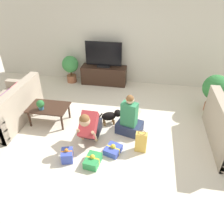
{
  "coord_description": "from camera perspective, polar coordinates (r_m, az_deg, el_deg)",
  "views": [
    {
      "loc": [
        0.62,
        -3.68,
        3.0
      ],
      "look_at": [
        -0.03,
        0.12,
        0.45
      ],
      "focal_mm": 35.0,
      "sensor_mm": 36.0,
      "label": 1
    }
  ],
  "objects": [
    {
      "name": "sofa_left",
      "position": [
        5.52,
        -25.16,
        0.85
      ],
      "size": [
        0.88,
        1.75,
        0.86
      ],
      "rotation": [
        0.0,
        0.0,
        -1.57
      ],
      "color": "tan",
      "rests_on": "ground_plane"
    },
    {
      "name": "potted_plant_back_left",
      "position": [
        6.88,
        -10.8,
        11.68
      ],
      "size": [
        0.49,
        0.49,
        0.82
      ],
      "color": "#A36042",
      "rests_on": "ground_plane"
    },
    {
      "name": "gift_bag_a",
      "position": [
        4.25,
        7.59,
        -7.75
      ],
      "size": [
        0.22,
        0.15,
        0.45
      ],
      "rotation": [
        0.0,
        0.0,
        -0.05
      ],
      "color": "#E5B74C",
      "rests_on": "ground_plane"
    },
    {
      "name": "gift_box_a",
      "position": [
        4.07,
        -5.05,
        -12.51
      ],
      "size": [
        0.29,
        0.39,
        0.22
      ],
      "rotation": [
        0.0,
        0.0,
        -0.13
      ],
      "color": "#2D934C",
      "rests_on": "ground_plane"
    },
    {
      "name": "tv",
      "position": [
        6.52,
        -2.23,
        14.46
      ],
      "size": [
        1.06,
        0.2,
        0.74
      ],
      "color": "black",
      "rests_on": "tv_console"
    },
    {
      "name": "person_kneeling",
      "position": [
        4.4,
        -5.81,
        -3.59
      ],
      "size": [
        0.36,
        0.82,
        0.81
      ],
      "rotation": [
        0.0,
        0.0,
        -0.03
      ],
      "color": "#23232D",
      "rests_on": "ground_plane"
    },
    {
      "name": "gift_box_b",
      "position": [
        4.27,
        0.28,
        -9.79
      ],
      "size": [
        0.36,
        0.39,
        0.2
      ],
      "rotation": [
        0.0,
        0.0,
        -0.31
      ],
      "color": "#3D51BC",
      "rests_on": "ground_plane"
    },
    {
      "name": "wall_back",
      "position": [
        6.57,
        4.24,
        18.38
      ],
      "size": [
        8.4,
        0.06,
        2.6
      ],
      "color": "beige",
      "rests_on": "ground_plane"
    },
    {
      "name": "person_sitting",
      "position": [
        4.61,
        4.59,
        -2.07
      ],
      "size": [
        0.61,
        0.57,
        0.94
      ],
      "rotation": [
        0.0,
        0.0,
        2.87
      ],
      "color": "#283351",
      "rests_on": "ground_plane"
    },
    {
      "name": "coffee_table",
      "position": [
        5.1,
        -16.21,
        0.89
      ],
      "size": [
        0.88,
        0.59,
        0.41
      ],
      "color": "#382319",
      "rests_on": "ground_plane"
    },
    {
      "name": "dog",
      "position": [
        4.93,
        -0.16,
        -0.95
      ],
      "size": [
        0.53,
        0.31,
        0.34
      ],
      "rotation": [
        0.0,
        0.0,
        1.96
      ],
      "color": "black",
      "rests_on": "ground_plane"
    },
    {
      "name": "tv_console",
      "position": [
        6.74,
        -2.12,
        9.59
      ],
      "size": [
        1.34,
        0.43,
        0.55
      ],
      "color": "#382319",
      "rests_on": "ground_plane"
    },
    {
      "name": "ground_plane",
      "position": [
        4.79,
        0.16,
        -5.29
      ],
      "size": [
        16.0,
        16.0,
        0.0
      ],
      "primitive_type": "plane",
      "color": "beige"
    },
    {
      "name": "potted_plant_corner_right",
      "position": [
        5.75,
        25.41,
        5.39
      ],
      "size": [
        0.61,
        0.61,
        0.94
      ],
      "color": "#A36042",
      "rests_on": "ground_plane"
    },
    {
      "name": "gift_box_c",
      "position": [
        4.19,
        -11.63,
        -11.01
      ],
      "size": [
        0.26,
        0.3,
        0.27
      ],
      "rotation": [
        0.0,
        0.0,
        0.27
      ],
      "color": "#3D51BC",
      "rests_on": "ground_plane"
    },
    {
      "name": "tabletop_plant",
      "position": [
        4.96,
        -18.19,
        1.89
      ],
      "size": [
        0.17,
        0.17,
        0.22
      ],
      "color": "#336B84",
      "rests_on": "coffee_table"
    }
  ]
}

